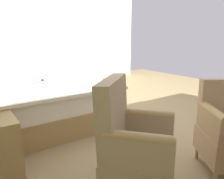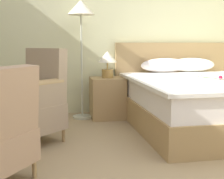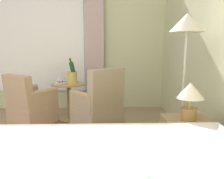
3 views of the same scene
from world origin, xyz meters
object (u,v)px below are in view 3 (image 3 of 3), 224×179
Objects in this scene: champagne_bucket at (72,76)px; wine_glass_near_edge at (58,79)px; bedside_lamp at (190,96)px; armchair_facing_bed at (30,105)px; armchair_by_window at (99,108)px; side_table_round at (69,99)px; wine_glass_near_bucket at (69,76)px; floor_lamp_brass at (186,36)px; nightstand at (187,147)px; snack_plate at (60,83)px.

champagne_bucket is 0.24m from wine_glass_near_edge.
bedside_lamp is 2.38m from armchair_facing_bed.
armchair_by_window is (0.77, 0.49, -0.37)m from champagne_bucket.
wine_glass_near_bucket is (-0.17, -0.01, 0.39)m from side_table_round.
floor_lamp_brass is 2.30m from wine_glass_near_bucket.
champagne_bucket is 2.97× the size of wine_glass_near_bucket.
armchair_by_window reaches higher than nightstand.
armchair_facing_bed is at bearing -31.12° from snack_plate.
nightstand is 2.92× the size of snack_plate.
bedside_lamp is at bearing 58.33° from armchair_facing_bed.
champagne_bucket is at bearing -133.16° from floor_lamp_brass.
side_table_round is (-1.77, -1.48, 0.11)m from nightstand.
side_table_round is at bearing -132.59° from floor_lamp_brass.
champagne_bucket is at bearing -140.89° from nightstand.
side_table_round is 3.37× the size of snack_plate.
side_table_round is at bearing 136.58° from armchair_facing_bed.
wine_glass_near_edge is at bearing -136.27° from bedside_lamp.
wine_glass_near_edge is (-1.72, -1.65, 0.47)m from nightstand.
floor_lamp_brass is at bearing 66.98° from armchair_facing_bed.
snack_plate is (-0.07, -0.23, -0.13)m from champagne_bucket.
bedside_lamp is 1.39m from armchair_by_window.
nightstand is 2.43m from wine_glass_near_edge.
wine_glass_near_edge is 0.13× the size of armchair_by_window.
wine_glass_near_bucket is 0.79× the size of snack_plate.
bedside_lamp is (-0.00, 0.00, 0.54)m from nightstand.
armchair_by_window is at bearing 30.19° from wine_glass_near_bucket.
champagne_bucket is 0.98m from armchair_by_window.
floor_lamp_brass reaches higher than champagne_bucket.
armchair_by_window is (-0.97, -0.92, 0.16)m from nightstand.
snack_plate is at bearing -130.50° from floor_lamp_brass.
armchair_by_window is at bearing 40.67° from snack_plate.
bedside_lamp is 2.38m from wine_glass_near_edge.
wine_glass_near_bucket is at bearing -149.81° from armchair_by_window.
wine_glass_near_bucket is 0.17× the size of armchair_facing_bed.
champagne_bucket is at bearing 72.15° from snack_plate.
wine_glass_near_bucket is at bearing -159.92° from champagne_bucket.
nightstand is 0.35× the size of floor_lamp_brass.
nightstand is 2.35m from armchair_facing_bed.
wine_glass_near_bucket is (-1.94, -1.49, 0.50)m from nightstand.
champagne_bucket is at bearing 130.99° from armchair_facing_bed.
nightstand is 2.48m from snack_plate.
nightstand is 2.30m from champagne_bucket.
floor_lamp_brass is 10.53× the size of wine_glass_near_bucket.
champagne_bucket reaches higher than armchair_by_window.
wine_glass_near_edge is at bearing -135.98° from armchair_by_window.
bedside_lamp is 0.56× the size of side_table_round.
wine_glass_near_bucket is at bearing -135.74° from floor_lamp_brass.
champagne_bucket is (-1.74, -1.41, -0.02)m from bedside_lamp.
snack_plate is at bearing -49.59° from wine_glass_near_bucket.
wine_glass_near_bucket is at bearing -142.58° from nightstand.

